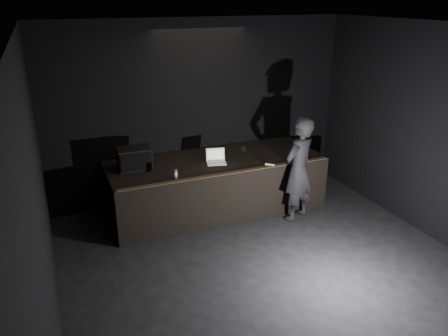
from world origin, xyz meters
TOP-DOWN VIEW (x-y plane):
  - ground at (0.00, 0.00)m, footprint 7.00×7.00m
  - room_walls at (0.00, 0.00)m, footprint 6.10×7.10m
  - stage_riser at (0.00, 2.73)m, footprint 4.00×1.50m
  - riser_lip at (0.00, 2.02)m, footprint 3.92×0.10m
  - stage_monitor at (-1.48, 2.86)m, footprint 0.59×0.45m
  - cable at (-1.44, 3.14)m, footprint 0.86×0.53m
  - laptop at (-0.04, 2.61)m, footprint 0.41×0.38m
  - beer_can at (-0.95, 2.16)m, footprint 0.07×0.07m
  - plastic_cup at (0.67, 2.93)m, footprint 0.09×0.09m
  - wii_remote at (0.79, 2.08)m, footprint 0.14×0.15m
  - person at (1.21, 1.78)m, footprint 0.83×0.71m

SIDE VIEW (x-z plane):
  - ground at x=0.00m, z-range 0.00..0.00m
  - stage_riser at x=0.00m, z-range 0.00..1.00m
  - person at x=1.21m, z-range 0.00..1.93m
  - riser_lip at x=0.00m, z-range 1.00..1.01m
  - cable at x=-1.44m, z-range 1.00..1.02m
  - wii_remote at x=0.79m, z-range 1.00..1.03m
  - plastic_cup at x=0.67m, z-range 1.00..1.11m
  - laptop at x=-0.04m, z-range 0.94..1.18m
  - beer_can at x=-0.95m, z-range 1.00..1.16m
  - stage_monitor at x=-1.48m, z-range 1.00..1.38m
  - room_walls at x=0.00m, z-range 0.26..3.78m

